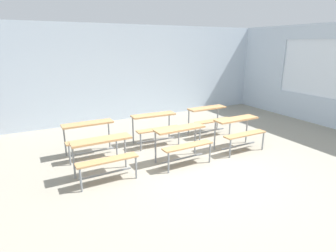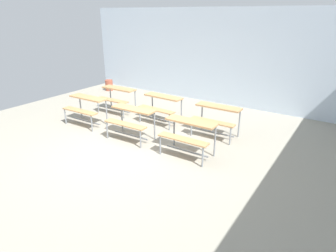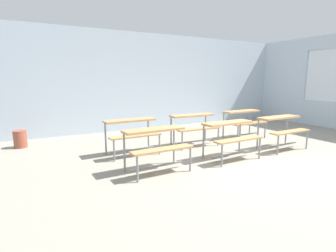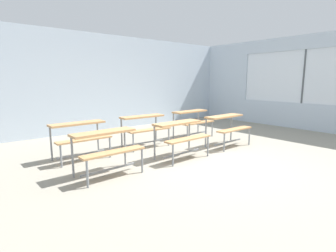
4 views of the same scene
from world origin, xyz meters
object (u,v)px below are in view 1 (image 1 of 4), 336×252
object	(u,v)px
desk_bench_r0c1	(182,137)
desk_bench_r1c0	(90,132)
desk_bench_r1c2	(209,114)
desk_bench_r1c1	(155,122)
desk_bench_r0c2	(239,127)
desk_bench_r0c0	(104,150)

from	to	relation	value
desk_bench_r0c1	desk_bench_r1c0	bearing A→B (deg)	140.77
desk_bench_r0c1	desk_bench_r1c2	size ratio (longest dim) A/B	1.01
desk_bench_r1c1	desk_bench_r1c2	distance (m)	1.62
desk_bench_r0c2	desk_bench_r0c1	bearing A→B (deg)	179.95
desk_bench_r1c0	desk_bench_r1c1	bearing A→B (deg)	-0.36
desk_bench_r0c2	desk_bench_r1c0	xyz separation A→B (m)	(-3.17, 1.23, 0.00)
desk_bench_r0c1	desk_bench_r0c2	bearing A→B (deg)	-1.02
desk_bench_r1c0	desk_bench_r1c1	xyz separation A→B (m)	(1.60, 0.02, 0.00)
desk_bench_r0c2	desk_bench_r1c1	world-z (taller)	same
desk_bench_r0c1	desk_bench_r0c2	size ratio (longest dim) A/B	1.01
desk_bench_r0c1	desk_bench_r0c2	world-z (taller)	same
desk_bench_r1c1	desk_bench_r0c0	bearing A→B (deg)	-140.83
desk_bench_r0c1	desk_bench_r1c1	bearing A→B (deg)	89.55
desk_bench_r0c0	desk_bench_r0c1	bearing A→B (deg)	-3.65
desk_bench_r0c2	desk_bench_r1c1	distance (m)	2.01
desk_bench_r0c2	desk_bench_r1c0	bearing A→B (deg)	158.04
desk_bench_r0c2	desk_bench_r1c2	world-z (taller)	same
desk_bench_r0c2	desk_bench_r1c0	world-z (taller)	same
desk_bench_r0c0	desk_bench_r0c1	xyz separation A→B (m)	(1.63, -0.06, 0.00)
desk_bench_r1c1	desk_bench_r1c2	bearing A→B (deg)	2.17
desk_bench_r0c2	desk_bench_r1c2	distance (m)	1.25
desk_bench_r0c2	desk_bench_r1c2	size ratio (longest dim) A/B	1.00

